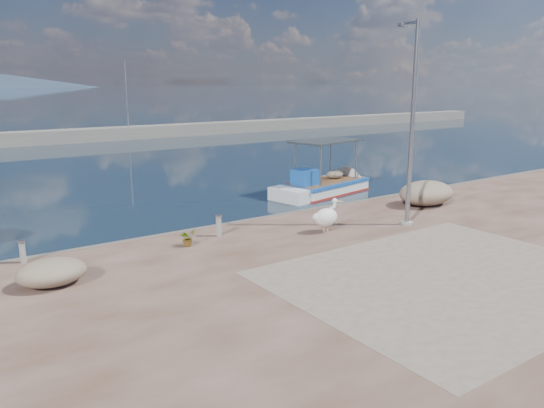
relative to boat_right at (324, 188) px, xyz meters
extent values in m
plane|color=#162635|center=(-6.79, -8.93, -0.24)|extent=(1400.00, 1400.00, 0.00)
cube|color=#4F3322|center=(-6.79, -14.93, 0.01)|extent=(44.00, 22.00, 0.50)
cube|color=gray|center=(-5.79, -11.93, 0.26)|extent=(9.00, 7.00, 0.01)
cube|color=gray|center=(-6.79, 31.07, 0.36)|extent=(120.00, 2.20, 1.20)
cylinder|color=gray|center=(1.21, 31.07, 3.76)|extent=(0.16, 0.16, 7.00)
cone|color=#28384C|center=(83.21, 641.07, 6.76)|extent=(200.00, 200.00, 14.00)
cube|color=white|center=(0.07, 0.01, -0.16)|extent=(6.77, 3.36, 1.06)
cube|color=#1951A3|center=(0.07, 0.01, 0.31)|extent=(5.00, 3.06, 0.16)
cube|color=maroon|center=(0.07, 0.01, -0.22)|extent=(5.00, 3.04, 0.13)
cube|color=#1951A3|center=(-1.52, -0.31, 0.76)|extent=(1.18, 1.18, 0.78)
cube|color=#252B2F|center=(0.07, 0.01, 2.38)|extent=(3.89, 2.68, 0.09)
cylinder|color=tan|center=(-5.82, -6.81, 0.40)|extent=(0.04, 0.04, 0.29)
cylinder|color=tan|center=(-5.68, -6.84, 0.40)|extent=(0.04, 0.04, 0.29)
ellipsoid|color=white|center=(-5.75, -6.82, 0.78)|extent=(0.97, 0.71, 0.63)
cylinder|color=white|center=(-5.49, -6.88, 1.09)|extent=(0.22, 0.15, 0.53)
sphere|color=white|center=(-5.44, -6.89, 1.32)|extent=(0.18, 0.18, 0.18)
cone|color=#E8A75A|center=(-5.24, -6.93, 1.28)|extent=(0.44, 0.18, 0.13)
cylinder|color=gray|center=(-2.71, -7.70, 3.76)|extent=(0.16, 0.16, 7.00)
cylinder|color=gray|center=(-2.71, -7.70, 0.31)|extent=(0.44, 0.44, 0.10)
cube|color=gray|center=(-2.71, -7.05, 7.11)|extent=(0.35, 0.18, 0.12)
cylinder|color=gray|center=(-8.95, -5.15, 0.60)|extent=(0.18, 0.18, 0.69)
cylinder|color=gray|center=(-8.95, -5.15, 0.95)|extent=(0.24, 0.24, 0.06)
cylinder|color=gray|center=(-14.77, -4.33, 0.57)|extent=(0.16, 0.16, 0.63)
cylinder|color=gray|center=(-14.77, -4.33, 0.89)|extent=(0.22, 0.22, 0.05)
imported|color=#33722D|center=(-10.27, -5.54, 0.53)|extent=(0.61, 0.58, 0.54)
ellipsoid|color=tan|center=(-14.50, -6.55, 0.59)|extent=(1.70, 1.32, 0.66)
ellipsoid|color=tan|center=(0.33, -6.04, 0.76)|extent=(2.55, 1.82, 1.00)
camera|label=1|loc=(-17.12, -19.96, 5.22)|focal=35.00mm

